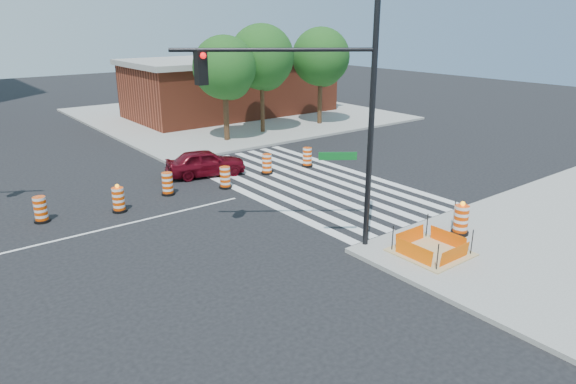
# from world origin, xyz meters

# --- Properties ---
(ground) EXTENTS (120.00, 120.00, 0.00)m
(ground) POSITION_xyz_m (0.00, 0.00, 0.00)
(ground) COLOR black
(ground) RESTS_ON ground
(sidewalk_ne) EXTENTS (22.00, 22.00, 0.15)m
(sidewalk_ne) POSITION_xyz_m (18.00, 18.00, 0.07)
(sidewalk_ne) COLOR gray
(sidewalk_ne) RESTS_ON ground
(crosswalk_east) EXTENTS (6.75, 13.50, 0.01)m
(crosswalk_east) POSITION_xyz_m (10.95, 0.00, 0.01)
(crosswalk_east) COLOR silver
(crosswalk_east) RESTS_ON ground
(lane_centerline) EXTENTS (14.00, 0.12, 0.01)m
(lane_centerline) POSITION_xyz_m (0.00, 0.00, 0.01)
(lane_centerline) COLOR silver
(lane_centerline) RESTS_ON ground
(excavation_pit) EXTENTS (2.20, 2.20, 0.90)m
(excavation_pit) POSITION_xyz_m (9.00, -9.00, 0.22)
(excavation_pit) COLOR tan
(excavation_pit) RESTS_ON ground
(brick_storefront) EXTENTS (16.50, 8.50, 4.60)m
(brick_storefront) POSITION_xyz_m (18.00, 18.00, 2.32)
(brick_storefront) COLOR brown
(brick_storefront) RESTS_ON ground
(red_coupe) EXTENTS (4.22, 2.52, 1.35)m
(red_coupe) POSITION_xyz_m (7.71, 3.89, 0.67)
(red_coupe) COLOR #570712
(red_coupe) RESTS_ON ground
(signal_pole_se) EXTENTS (5.22, 3.80, 8.35)m
(signal_pole_se) POSITION_xyz_m (6.39, -6.13, 5.12)
(signal_pole_se) COLOR black
(signal_pole_se) RESTS_ON ground
(pit_drum) EXTENTS (0.63, 0.63, 1.24)m
(pit_drum) POSITION_xyz_m (11.13, -8.63, 0.67)
(pit_drum) COLOR black
(pit_drum) RESTS_ON ground
(barricade) EXTENTS (0.70, 0.52, 0.98)m
(barricade) POSITION_xyz_m (11.34, -8.21, 0.69)
(barricade) COLOR #EA4404
(barricade) RESTS_ON ground
(tree_north_c) EXTENTS (3.94, 3.91, 6.65)m
(tree_north_c) POSITION_xyz_m (12.52, 9.73, 4.46)
(tree_north_c) COLOR #382314
(tree_north_c) RESTS_ON ground
(tree_north_d) EXTENTS (4.29, 4.29, 7.30)m
(tree_north_d) POSITION_xyz_m (15.80, 10.42, 4.90)
(tree_north_d) COLOR #382314
(tree_north_d) RESTS_ON ground
(tree_north_e) EXTENTS (4.15, 4.15, 7.05)m
(tree_north_e) POSITION_xyz_m (20.87, 10.30, 4.73)
(tree_north_e) COLOR #382314
(tree_north_e) RESTS_ON ground
(median_drum_4) EXTENTS (0.60, 0.60, 1.02)m
(median_drum_4) POSITION_xyz_m (-0.44, 2.23, 0.48)
(median_drum_4) COLOR black
(median_drum_4) RESTS_ON ground
(median_drum_5) EXTENTS (0.60, 0.60, 1.18)m
(median_drum_5) POSITION_xyz_m (2.37, 1.50, 0.49)
(median_drum_5) COLOR black
(median_drum_5) RESTS_ON ground
(median_drum_6) EXTENTS (0.60, 0.60, 1.02)m
(median_drum_6) POSITION_xyz_m (4.89, 2.27, 0.48)
(median_drum_6) COLOR black
(median_drum_6) RESTS_ON ground
(median_drum_7) EXTENTS (0.60, 0.60, 1.02)m
(median_drum_7) POSITION_xyz_m (7.43, 1.53, 0.48)
(median_drum_7) COLOR black
(median_drum_7) RESTS_ON ground
(median_drum_8) EXTENTS (0.60, 0.60, 1.02)m
(median_drum_8) POSITION_xyz_m (10.33, 2.25, 0.48)
(median_drum_8) COLOR black
(median_drum_8) RESTS_ON ground
(median_drum_9) EXTENTS (0.60, 0.60, 1.02)m
(median_drum_9) POSITION_xyz_m (12.85, 2.07, 0.48)
(median_drum_9) COLOR black
(median_drum_9) RESTS_ON ground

